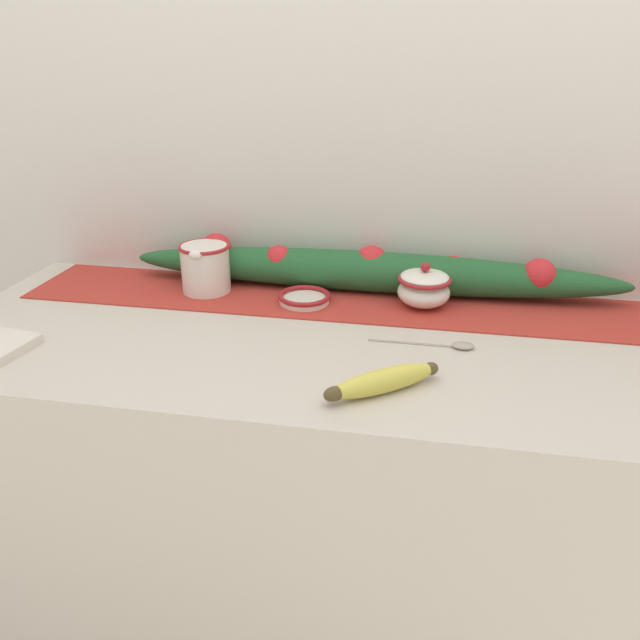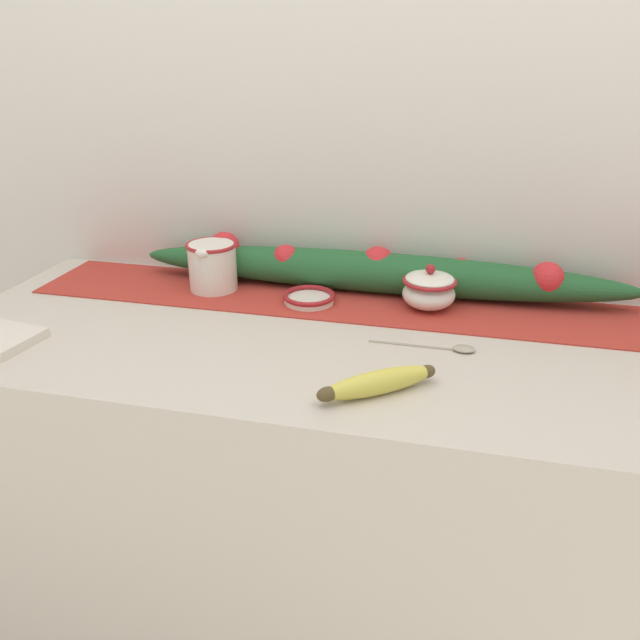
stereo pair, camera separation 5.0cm
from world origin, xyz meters
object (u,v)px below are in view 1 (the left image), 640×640
Objects in this scene: sugar_bowl at (424,288)px; spoon at (455,345)px; small_dish at (304,298)px; banana at (383,381)px; cream_pitcher at (206,266)px.

sugar_bowl is 0.58× the size of spoon.
sugar_bowl is at bearing 6.41° from small_dish.
banana is (-0.05, -0.36, -0.02)m from sugar_bowl.
cream_pitcher is at bearing 179.86° from sugar_bowl.
sugar_bowl is 0.25m from small_dish.
banana reaches higher than spoon.
banana is at bearing -40.70° from cream_pitcher.
banana is at bearing -97.79° from sugar_bowl.
banana is 0.21m from spoon.
spoon is at bearing -18.82° from cream_pitcher.
spoon is at bearing -26.36° from small_dish.
cream_pitcher is at bearing 161.03° from spoon.
cream_pitcher reaches higher than sugar_bowl.
sugar_bowl is 1.00× the size of small_dish.
cream_pitcher is 0.47m from sugar_bowl.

